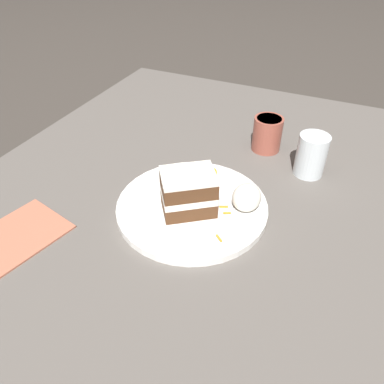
{
  "coord_description": "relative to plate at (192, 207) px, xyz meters",
  "views": [
    {
      "loc": [
        0.55,
        0.25,
        0.54
      ],
      "look_at": [
        0.02,
        0.01,
        0.08
      ],
      "focal_mm": 35.0,
      "sensor_mm": 36.0,
      "label": 1
    }
  ],
  "objects": [
    {
      "name": "dining_table",
      "position": [
        -0.02,
        -0.01,
        -0.02
      ],
      "size": [
        1.31,
        1.02,
        0.03
      ],
      "primitive_type": "cube",
      "color": "#56514C",
      "rests_on": "ground"
    },
    {
      "name": "menu_card",
      "position": [
        0.22,
        -0.27,
        -0.01
      ],
      "size": [
        0.23,
        0.18,
        0.0
      ],
      "primitive_type": "cube",
      "rotation": [
        0.0,
        0.0,
        1.34
      ],
      "color": "#B2664C",
      "rests_on": "dining_table"
    },
    {
      "name": "carrot_shreds_scatter",
      "position": [
        -0.03,
        0.06,
        0.01
      ],
      "size": [
        0.17,
        0.16,
        0.0
      ],
      "color": "orange",
      "rests_on": "plate"
    },
    {
      "name": "cake_slice",
      "position": [
        0.02,
        0.0,
        0.05
      ],
      "size": [
        0.12,
        0.13,
        0.09
      ],
      "rotation": [
        0.0,
        0.0,
        3.76
      ],
      "color": "#4C2D19",
      "rests_on": "plate"
    },
    {
      "name": "coffee_mug",
      "position": [
        -0.29,
        0.07,
        0.04
      ],
      "size": [
        0.07,
        0.07,
        0.09
      ],
      "color": "#994C3D",
      "rests_on": "dining_table"
    },
    {
      "name": "cream_dollop",
      "position": [
        -0.03,
        0.1,
        0.03
      ],
      "size": [
        0.06,
        0.06,
        0.05
      ],
      "primitive_type": "ellipsoid",
      "color": "white",
      "rests_on": "plate"
    },
    {
      "name": "drinking_glass",
      "position": [
        -0.23,
        0.19,
        0.03
      ],
      "size": [
        0.07,
        0.07,
        0.1
      ],
      "color": "silver",
      "rests_on": "dining_table"
    },
    {
      "name": "orange_garnish",
      "position": [
        -0.11,
        -0.02,
        0.01
      ],
      "size": [
        0.06,
        0.06,
        0.01
      ],
      "primitive_type": "cylinder",
      "color": "orange",
      "rests_on": "plate"
    },
    {
      "name": "ground_plane",
      "position": [
        -0.02,
        -0.01,
        -0.04
      ],
      "size": [
        6.0,
        6.0,
        0.0
      ],
      "primitive_type": "plane",
      "color": "#38332D",
      "rests_on": "ground"
    },
    {
      "name": "plate",
      "position": [
        0.0,
        0.0,
        0.0
      ],
      "size": [
        0.31,
        0.31,
        0.02
      ],
      "primitive_type": "cylinder",
      "color": "white",
      "rests_on": "dining_table"
    }
  ]
}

